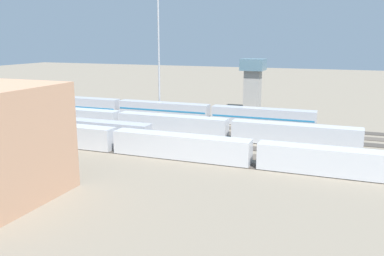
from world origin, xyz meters
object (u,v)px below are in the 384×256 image
train_on_track_0 (163,110)px  control_tower (253,81)px  train_on_track_6 (180,146)px  light_mast_0 (158,32)px  train_on_track_3 (172,125)px  train_on_track_5 (43,126)px

train_on_track_0 → control_tower: (-17.83, -17.63, 6.07)m
train_on_track_6 → light_mast_0: light_mast_0 is taller
train_on_track_3 → control_tower: control_tower is taller
train_on_track_5 → train_on_track_6: bearing=171.1°
train_on_track_6 → train_on_track_0: 34.41m
train_on_track_3 → train_on_track_0: (8.83, -15.00, -0.01)m
train_on_track_0 → train_on_track_3: bearing=120.5°
train_on_track_3 → control_tower: size_ratio=5.16×
train_on_track_5 → control_tower: size_ratio=3.41×
train_on_track_6 → control_tower: control_tower is taller
train_on_track_0 → control_tower: size_ratio=5.16×
train_on_track_0 → light_mast_0: bearing=-51.4°
train_on_track_0 → control_tower: bearing=-135.3°
train_on_track_3 → light_mast_0: bearing=-58.0°
light_mast_0 → control_tower: 27.85m
train_on_track_0 → train_on_track_5: bearing=59.2°
train_on_track_3 → train_on_track_0: size_ratio=1.00×
train_on_track_0 → light_mast_0: (2.42, -3.04, 18.43)m
train_on_track_6 → train_on_track_5: size_ratio=1.51×
light_mast_0 → train_on_track_3: bearing=122.0°
train_on_track_6 → train_on_track_0: same height
train_on_track_6 → train_on_track_0: (16.86, -30.00, -0.01)m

